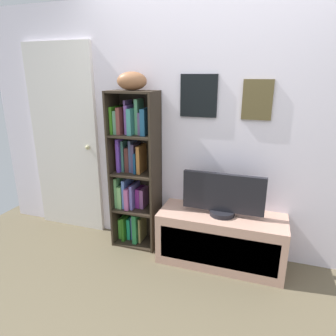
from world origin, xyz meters
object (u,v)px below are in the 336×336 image
tv_stand (220,239)px  door (65,141)px  bookshelf (133,171)px  football (132,81)px  television (223,195)px

tv_stand → door: size_ratio=0.56×
bookshelf → tv_stand: (0.90, -0.10, -0.52)m
football → door: bearing=172.1°
tv_stand → football: bearing=175.5°
bookshelf → television: bearing=-6.4°
football → television: (0.86, -0.07, -0.95)m
bookshelf → football: 0.85m
television → tv_stand: bearing=-90.0°
door → bookshelf: bearing=-6.0°
bookshelf → tv_stand: size_ratio=1.37×
bookshelf → football: (0.03, -0.03, 0.85)m
football → television: bearing=-4.5°
bookshelf → door: bearing=174.0°
bookshelf → television: 0.91m
bookshelf → television: size_ratio=2.17×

